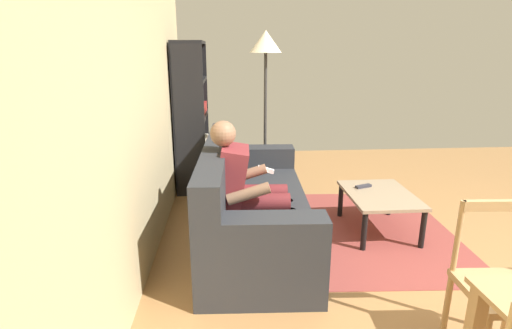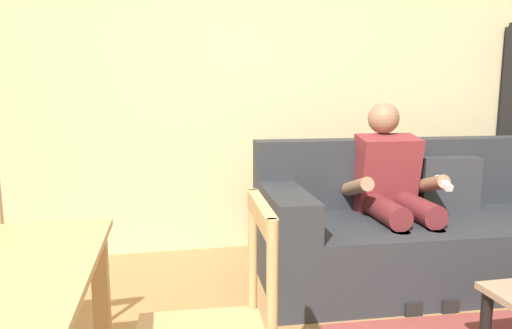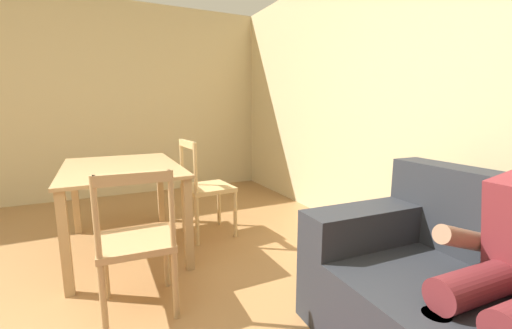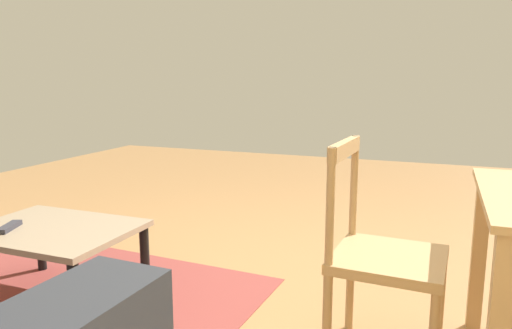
{
  "view_description": "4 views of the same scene",
  "coord_description": "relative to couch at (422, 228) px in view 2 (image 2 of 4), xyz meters",
  "views": [
    {
      "loc": [
        -2.18,
        2.0,
        1.7
      ],
      "look_at": [
        1.14,
        1.76,
        0.72
      ],
      "focal_mm": 27.67,
      "sensor_mm": 36.0,
      "label": 1
    },
    {
      "loc": [
        -0.52,
        -0.81,
        1.22
      ],
      "look_at": [
        -0.12,
        1.17,
        0.9
      ],
      "focal_mm": 31.85,
      "sensor_mm": 36.0,
      "label": 2
    },
    {
      "loc": [
        1.53,
        0.36,
        1.22
      ],
      "look_at": [
        -0.12,
        1.17,
        0.9
      ],
      "focal_mm": 22.69,
      "sensor_mm": 36.0,
      "label": 3
    },
    {
      "loc": [
        -0.58,
        2.35,
        1.13
      ],
      "look_at": [
        -0.12,
        1.17,
        0.9
      ],
      "focal_mm": 33.42,
      "sensor_mm": 36.0,
      "label": 4
    }
  ],
  "objects": [
    {
      "name": "person_lounging",
      "position": [
        -0.21,
        0.02,
        0.27
      ],
      "size": [
        0.6,
        0.85,
        1.15
      ],
      "color": "maroon",
      "rests_on": "ground_plane"
    },
    {
      "name": "wall_back",
      "position": [
        -1.15,
        0.88,
        0.98
      ],
      "size": [
        6.75,
        0.12,
        2.62
      ],
      "primitive_type": "cube",
      "color": "#D1BC8C",
      "rests_on": "ground_plane"
    },
    {
      "name": "couch",
      "position": [
        0.0,
        0.0,
        0.0
      ],
      "size": [
        2.19,
        1.0,
        0.9
      ],
      "color": "#282B30",
      "rests_on": "ground_plane"
    }
  ]
}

